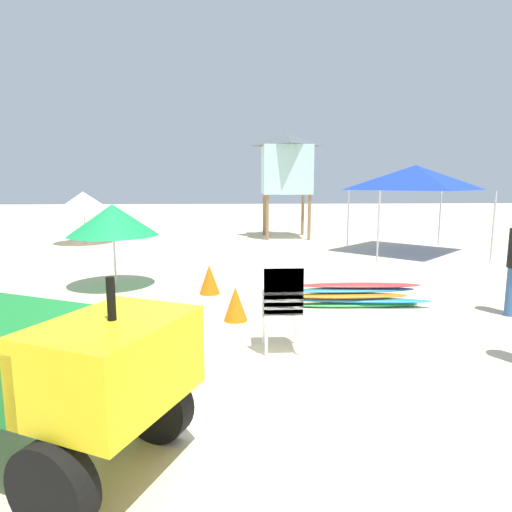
{
  "coord_description": "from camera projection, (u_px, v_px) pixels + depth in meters",
  "views": [
    {
      "loc": [
        -0.32,
        -4.45,
        2.13
      ],
      "look_at": [
        0.05,
        2.77,
        0.93
      ],
      "focal_mm": 31.42,
      "sensor_mm": 36.0,
      "label": 1
    }
  ],
  "objects": [
    {
      "name": "utility_cart",
      "position": [
        30.0,
        360.0,
        3.41
      ],
      "size": [
        2.81,
        2.18,
        1.5
      ],
      "color": "#197A2D",
      "rests_on": "ground"
    },
    {
      "name": "popup_canopy",
      "position": [
        415.0,
        178.0,
        13.36
      ],
      "size": [
        3.21,
        3.21,
        2.63
      ],
      "color": "#B2B2B7",
      "rests_on": "ground"
    },
    {
      "name": "lifeguard_tower",
      "position": [
        286.0,
        164.0,
        16.94
      ],
      "size": [
        1.98,
        1.98,
        3.93
      ],
      "color": "olive",
      "rests_on": "ground"
    },
    {
      "name": "traffic_cone_near",
      "position": [
        235.0,
        304.0,
        6.93
      ],
      "size": [
        0.37,
        0.37,
        0.53
      ],
      "primitive_type": "cone",
      "color": "orange",
      "rests_on": "ground"
    },
    {
      "name": "traffic_cone_far",
      "position": [
        209.0,
        279.0,
        8.59
      ],
      "size": [
        0.4,
        0.4,
        0.57
      ],
      "primitive_type": "cone",
      "color": "orange",
      "rests_on": "ground"
    },
    {
      "name": "ground",
      "position": [
        265.0,
        385.0,
        4.75
      ],
      "size": [
        80.0,
        80.0,
        0.0
      ],
      "primitive_type": "plane",
      "color": "beige"
    },
    {
      "name": "stacked_plastic_chairs",
      "position": [
        282.0,
        299.0,
        5.54
      ],
      "size": [
        0.48,
        0.48,
        1.2
      ],
      "color": "white",
      "rests_on": "ground"
    },
    {
      "name": "beach_umbrella_left",
      "position": [
        113.0,
        220.0,
        8.98
      ],
      "size": [
        1.8,
        1.8,
        1.69
      ],
      "color": "beige",
      "rests_on": "ground"
    },
    {
      "name": "surfboard_pile",
      "position": [
        355.0,
        295.0,
        7.73
      ],
      "size": [
        2.55,
        0.56,
        0.4
      ],
      "color": "green",
      "rests_on": "ground"
    },
    {
      "name": "beach_umbrella_mid",
      "position": [
        83.0,
        202.0,
        15.45
      ],
      "size": [
        2.04,
        2.04,
        1.8
      ],
      "color": "beige",
      "rests_on": "ground"
    }
  ]
}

